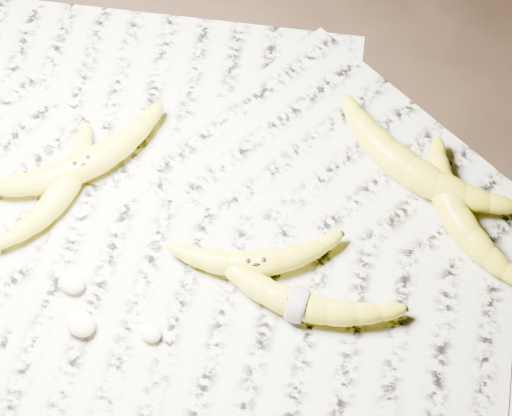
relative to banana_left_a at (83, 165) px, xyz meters
The scene contains 12 objects.
ground 0.21m from the banana_left_a, ahead, with size 3.00×3.00×0.00m, color black.
newspaper_patch 0.19m from the banana_left_a, ahead, with size 0.90×0.70×0.01m, color #B7B39C.
banana_left_a is the anchor object (origin of this frame).
banana_left_b 0.04m from the banana_left_a, 93.72° to the right, with size 0.16×0.05×0.03m, color yellow, non-canonical shape.
banana_center 0.25m from the banana_left_a, ahead, with size 0.17×0.05×0.03m, color yellow, non-canonical shape.
banana_taped 0.31m from the banana_left_a, ahead, with size 0.20×0.05×0.03m, color yellow, non-canonical shape.
banana_upper_a 0.40m from the banana_left_a, 29.25° to the left, with size 0.21×0.07×0.04m, color yellow, non-canonical shape.
banana_upper_b 0.46m from the banana_left_a, 21.49° to the left, with size 0.18×0.06×0.04m, color yellow, non-canonical shape.
measuring_tape 0.31m from the banana_left_a, ahead, with size 0.04×0.04×0.00m, color white.
flesh_chunk_a 0.15m from the banana_left_a, 59.58° to the right, with size 0.03×0.03×0.02m, color #F4E7BD.
flesh_chunk_b 0.20m from the banana_left_a, 55.17° to the right, with size 0.04×0.03×0.02m, color #F4E7BD.
flesh_chunk_c 0.23m from the banana_left_a, 35.47° to the right, with size 0.03×0.02×0.02m, color #F4E7BD.
Camera 1 is at (0.20, -0.28, 0.78)m, focal length 50.00 mm.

